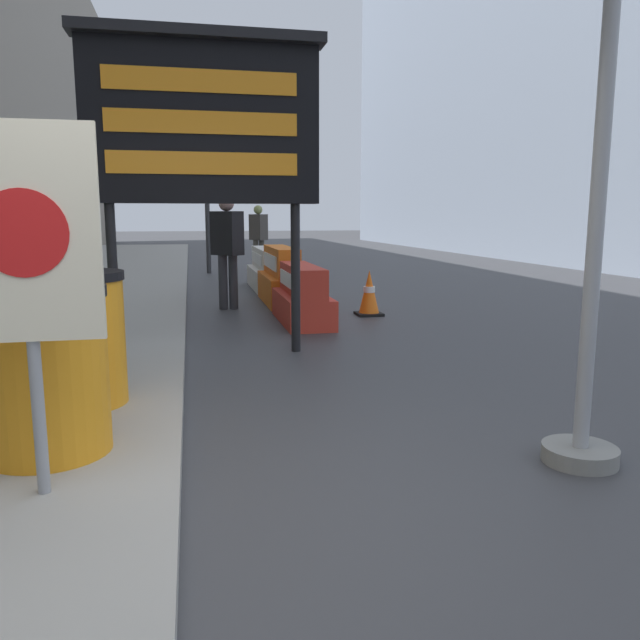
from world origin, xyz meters
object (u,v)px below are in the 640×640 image
(jersey_barrier_orange_near, at_px, (281,278))
(barrel_drum_foreground, at_px, (45,371))
(jersey_barrier_white, at_px, (266,271))
(traffic_light_near_curb, at_px, (206,169))
(pedestrian_worker, at_px, (227,243))
(pedestrian_passerby, at_px, (258,233))
(barrel_drum_middle, at_px, (75,338))
(message_board, at_px, (202,122))
(jersey_barrier_red_striped, at_px, (302,297))
(traffic_cone_near, at_px, (369,293))
(warning_sign, at_px, (25,253))

(jersey_barrier_orange_near, bearing_deg, barrel_drum_foreground, -108.87)
(jersey_barrier_orange_near, xyz_separation_m, jersey_barrier_white, (0.00, 2.20, -0.06))
(traffic_light_near_curb, relative_size, pedestrian_worker, 2.04)
(barrel_drum_foreground, xyz_separation_m, pedestrian_passerby, (2.59, 12.79, 0.42))
(barrel_drum_middle, xyz_separation_m, traffic_light_near_curb, (1.28, 11.60, 2.02))
(message_board, xyz_separation_m, pedestrian_worker, (0.41, 3.31, -1.34))
(jersey_barrier_white, bearing_deg, pedestrian_passerby, 85.87)
(barrel_drum_middle, bearing_deg, jersey_barrier_orange_near, 68.31)
(message_board, height_order, pedestrian_passerby, message_board)
(message_board, xyz_separation_m, jersey_barrier_red_striped, (1.33, 1.83, -2.03))
(traffic_light_near_curb, bearing_deg, traffic_cone_near, -74.05)
(pedestrian_worker, bearing_deg, pedestrian_passerby, -54.37)
(jersey_barrier_white, height_order, traffic_cone_near, jersey_barrier_white)
(jersey_barrier_orange_near, xyz_separation_m, traffic_light_near_curb, (-1.03, 5.78, 2.20))
(warning_sign, relative_size, message_board, 0.54)
(pedestrian_worker, bearing_deg, jersey_barrier_red_striped, 167.96)
(jersey_barrier_red_striped, bearing_deg, pedestrian_worker, 121.99)
(barrel_drum_foreground, bearing_deg, pedestrian_passerby, 78.55)
(jersey_barrier_red_striped, xyz_separation_m, pedestrian_passerby, (0.28, 8.03, 0.67))
(barrel_drum_middle, distance_m, jersey_barrier_orange_near, 6.26)
(warning_sign, relative_size, traffic_cone_near, 2.62)
(traffic_light_near_curb, bearing_deg, barrel_drum_foreground, -95.84)
(barrel_drum_foreground, bearing_deg, jersey_barrier_orange_near, 71.13)
(message_board, distance_m, pedestrian_passerby, 10.08)
(pedestrian_passerby, bearing_deg, pedestrian_worker, 135.55)
(barrel_drum_foreground, relative_size, barrel_drum_middle, 1.00)
(barrel_drum_foreground, distance_m, traffic_light_near_curb, 12.78)
(jersey_barrier_red_striped, xyz_separation_m, traffic_cone_near, (1.08, 0.41, -0.02))
(jersey_barrier_red_striped, bearing_deg, barrel_drum_middle, -121.34)
(traffic_cone_near, relative_size, pedestrian_worker, 0.38)
(message_board, bearing_deg, pedestrian_worker, 82.96)
(barrel_drum_foreground, xyz_separation_m, message_board, (0.99, 2.92, 1.78))
(barrel_drum_middle, distance_m, warning_sign, 1.69)
(message_board, height_order, jersey_barrier_orange_near, message_board)
(message_board, relative_size, jersey_barrier_red_striped, 1.86)
(jersey_barrier_red_striped, distance_m, jersey_barrier_white, 4.22)
(traffic_light_near_curb, bearing_deg, message_board, -91.78)
(warning_sign, bearing_deg, barrel_drum_middle, 93.02)
(barrel_drum_foreground, relative_size, warning_sign, 0.54)
(jersey_barrier_orange_near, distance_m, traffic_cone_near, 1.93)
(message_board, height_order, jersey_barrier_white, message_board)
(jersey_barrier_red_striped, bearing_deg, traffic_cone_near, 20.97)
(barrel_drum_foreground, height_order, traffic_light_near_curb, traffic_light_near_curb)
(traffic_light_near_curb, bearing_deg, jersey_barrier_white, -73.97)
(barrel_drum_foreground, height_order, barrel_drum_middle, same)
(traffic_cone_near, bearing_deg, barrel_drum_middle, -128.86)
(barrel_drum_middle, relative_size, traffic_cone_near, 1.42)
(warning_sign, bearing_deg, message_board, 75.56)
(jersey_barrier_red_striped, distance_m, pedestrian_passerby, 8.06)
(jersey_barrier_white, bearing_deg, barrel_drum_foreground, -104.47)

